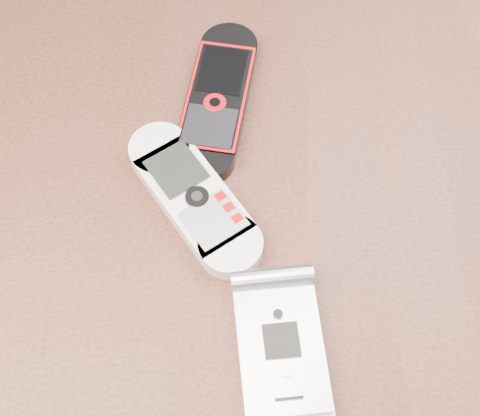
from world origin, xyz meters
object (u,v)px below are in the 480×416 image
table (234,270)px  motorola_razr (281,348)px  nokia_white (194,197)px  nokia_black_red (217,99)px

table → motorola_razr: motorola_razr is taller
table → motorola_razr: size_ratio=10.85×
nokia_white → nokia_black_red: 0.09m
nokia_white → motorola_razr: bearing=-96.2°
nokia_white → nokia_black_red: bearing=45.4°
nokia_white → motorola_razr: same height
nokia_black_red → motorola_razr: size_ratio=1.41×
table → nokia_black_red: 0.15m
table → nokia_white: (-0.03, 0.01, 0.11)m
nokia_white → nokia_black_red: same height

